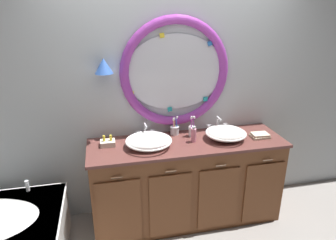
# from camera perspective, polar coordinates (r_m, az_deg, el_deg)

# --- Properties ---
(ground_plane) EXTENTS (14.00, 14.00, 0.00)m
(ground_plane) POSITION_cam_1_polar(r_m,az_deg,el_deg) (3.28, 3.00, -20.64)
(ground_plane) COLOR gray
(back_wall_assembly) EXTENTS (6.40, 0.26, 2.60)m
(back_wall_assembly) POSITION_cam_1_polar(r_m,az_deg,el_deg) (3.13, 0.61, 5.25)
(back_wall_assembly) COLOR silver
(back_wall_assembly) RESTS_ON ground_plane
(vanity_counter) EXTENTS (1.96, 0.62, 0.90)m
(vanity_counter) POSITION_cam_1_polar(r_m,az_deg,el_deg) (3.22, 3.51, -11.36)
(vanity_counter) COLOR brown
(vanity_counter) RESTS_ON ground_plane
(sink_basin_left) EXTENTS (0.45, 0.45, 0.12)m
(sink_basin_left) POSITION_cam_1_polar(r_m,az_deg,el_deg) (2.88, -3.67, -3.98)
(sink_basin_left) COLOR white
(sink_basin_left) RESTS_ON vanity_counter
(sink_basin_right) EXTENTS (0.41, 0.41, 0.13)m
(sink_basin_right) POSITION_cam_1_polar(r_m,az_deg,el_deg) (3.08, 10.89, -2.47)
(sink_basin_right) COLOR white
(sink_basin_right) RESTS_ON vanity_counter
(faucet_set_left) EXTENTS (0.20, 0.14, 0.16)m
(faucet_set_left) POSITION_cam_1_polar(r_m,az_deg,el_deg) (3.09, -4.36, -2.13)
(faucet_set_left) COLOR silver
(faucet_set_left) RESTS_ON vanity_counter
(faucet_set_right) EXTENTS (0.24, 0.13, 0.16)m
(faucet_set_right) POSITION_cam_1_polar(r_m,az_deg,el_deg) (3.28, 9.30, -0.92)
(faucet_set_right) COLOR silver
(faucet_set_right) RESTS_ON vanity_counter
(toothbrush_holder_left) EXTENTS (0.10, 0.10, 0.20)m
(toothbrush_holder_left) POSITION_cam_1_polar(r_m,az_deg,el_deg) (3.14, 1.26, -1.85)
(toothbrush_holder_left) COLOR silver
(toothbrush_holder_left) RESTS_ON vanity_counter
(toothbrush_holder_right) EXTENTS (0.08, 0.08, 0.22)m
(toothbrush_holder_right) POSITION_cam_1_polar(r_m,az_deg,el_deg) (3.11, 4.56, -1.99)
(toothbrush_holder_right) COLOR white
(toothbrush_holder_right) RESTS_ON vanity_counter
(soap_dispenser) EXTENTS (0.05, 0.06, 0.17)m
(soap_dispenser) POSITION_cam_1_polar(r_m,az_deg,el_deg) (2.98, 4.86, -2.79)
(soap_dispenser) COLOR pink
(soap_dispenser) RESTS_ON vanity_counter
(folded_hand_towel) EXTENTS (0.18, 0.13, 0.04)m
(folded_hand_towel) POSITION_cam_1_polar(r_m,az_deg,el_deg) (3.22, 17.00, -2.82)
(folded_hand_towel) COLOR beige
(folded_hand_towel) RESTS_ON vanity_counter
(toiletry_basket) EXTENTS (0.14, 0.11, 0.11)m
(toiletry_basket) POSITION_cam_1_polar(r_m,az_deg,el_deg) (2.96, -11.33, -4.25)
(toiletry_basket) COLOR beige
(toiletry_basket) RESTS_ON vanity_counter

